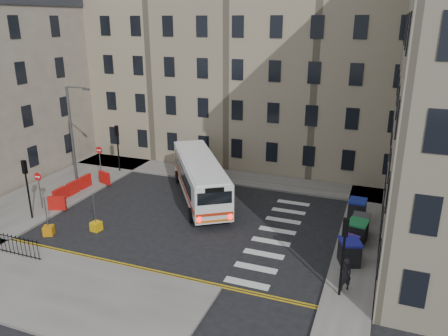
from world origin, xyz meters
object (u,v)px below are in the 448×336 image
Objects in this scene: wheelie_bin_a at (349,252)px; wheelie_bin_b at (349,246)px; wheelie_bin_d at (360,224)px; streetlamp at (72,136)px; bus at (200,176)px; wheelie_bin_c at (357,232)px; pedestrian at (345,274)px; bollard_yellow at (96,226)px; bollard_chevron at (49,231)px; wheelie_bin_e at (357,210)px.

wheelie_bin_b is at bearing 76.47° from wheelie_bin_a.
wheelie_bin_d is at bearing 101.76° from wheelie_bin_b.
bus is (10.15, 1.57, -2.58)m from streetlamp.
wheelie_bin_d is at bearing -43.25° from bus.
wheelie_bin_d is (22.00, -0.45, -3.55)m from streetlamp.
streetlamp is 22.29m from wheelie_bin_d.
wheelie_bin_b is at bearing -91.52° from wheelie_bin_c.
pedestrian reaches higher than bollard_yellow.
pedestrian is at bearing 1.19° from bollard_chevron.
bus is at bearing 60.90° from bollard_yellow.
bollard_yellow is at bearing -34.01° from pedestrian.
wheelie_bin_e is at bearing -118.72° from pedestrian.
bollard_yellow is at bearing -157.22° from wheelie_bin_c.
streetlamp is at bearing 136.41° from bollard_yellow.
wheelie_bin_b is at bearing -56.93° from bus.
bollard_yellow is 2.90m from bollard_chevron.
bus is at bearing 8.78° from streetlamp.
wheelie_bin_c reaches higher than wheelie_bin_d.
wheelie_bin_a is at bearing -60.55° from bus.
wheelie_bin_e reaches higher than bollard_yellow.
streetlamp is 13.57× the size of bollard_chevron.
pedestrian reaches higher than wheelie_bin_e.
wheelie_bin_b is at bearing 8.71° from bollard_yellow.
bus is 7.57× the size of wheelie_bin_e.
bollard_yellow is at bearing -43.59° from streetlamp.
wheelie_bin_c reaches higher than wheelie_bin_a.
wheelie_bin_e is at bearing -33.30° from bus.
bollard_chevron is at bearing -150.28° from wheelie_bin_e.
bollard_yellow and bollard_chevron have the same top height.
bus reaches higher than wheelie_bin_b.
wheelie_bin_c is at bearing 99.12° from wheelie_bin_b.
pedestrian is at bearing -85.81° from wheelie_bin_e.
streetlamp is 23.10m from pedestrian.
wheelie_bin_d is (0.29, 3.87, -0.06)m from wheelie_bin_a.
bollard_chevron is at bearing 170.41° from wheelie_bin_a.
wheelie_bin_b is at bearing -94.16° from wheelie_bin_d.
bollard_chevron is at bearing -159.79° from bus.
wheelie_bin_c is 5.25m from pedestrian.
wheelie_bin_d is 0.73× the size of pedestrian.
wheelie_bin_e is 8.59m from pedestrian.
pedestrian reaches higher than bollard_chevron.
wheelie_bin_a is at bearing -86.01° from wheelie_bin_c.
wheelie_bin_b is 2.96m from wheelie_bin_d.
pedestrian is (21.77, -6.97, -3.31)m from streetlamp.
wheelie_bin_b is 0.88× the size of wheelie_bin_e.
bus is 11.52m from wheelie_bin_e.
wheelie_bin_b is 3.59m from pedestrian.
wheelie_bin_d is at bearing -1.18° from streetlamp.
bollard_chevron is (-18.30, -5.62, -0.55)m from wheelie_bin_c.
streetlamp is 22.26m from wheelie_bin_c.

